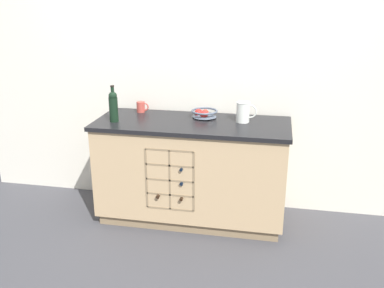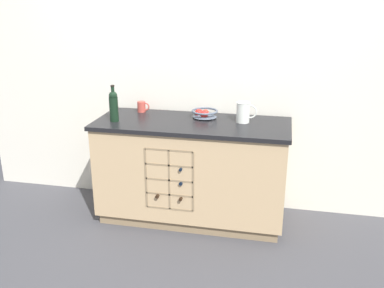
# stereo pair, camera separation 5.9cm
# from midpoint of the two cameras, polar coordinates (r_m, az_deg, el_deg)

# --- Properties ---
(ground_plane) EXTENTS (14.00, 14.00, 0.00)m
(ground_plane) POSITION_cam_midpoint_polar(r_m,az_deg,el_deg) (4.00, -0.43, -9.66)
(ground_plane) COLOR #424247
(back_wall) EXTENTS (4.40, 0.06, 2.55)m
(back_wall) POSITION_cam_midpoint_polar(r_m,az_deg,el_deg) (3.94, 0.67, 9.62)
(back_wall) COLOR silver
(back_wall) RESTS_ON ground_plane
(kitchen_island) EXTENTS (1.66, 0.69, 0.91)m
(kitchen_island) POSITION_cam_midpoint_polar(r_m,az_deg,el_deg) (3.80, -0.48, -3.55)
(kitchen_island) COLOR #8B7354
(kitchen_island) RESTS_ON ground_plane
(fruit_bowl) EXTENTS (0.23, 0.23, 0.08)m
(fruit_bowl) POSITION_cam_midpoint_polar(r_m,az_deg,el_deg) (3.76, 1.16, 4.15)
(fruit_bowl) COLOR #4C5666
(fruit_bowl) RESTS_ON kitchen_island
(white_pitcher) EXTENTS (0.18, 0.12, 0.17)m
(white_pitcher) POSITION_cam_midpoint_polar(r_m,az_deg,el_deg) (3.65, 6.41, 4.32)
(white_pitcher) COLOR silver
(white_pitcher) RESTS_ON kitchen_island
(ceramic_mug) EXTENTS (0.11, 0.07, 0.10)m
(ceramic_mug) POSITION_cam_midpoint_polar(r_m,az_deg,el_deg) (3.98, -7.22, 4.93)
(ceramic_mug) COLOR #B7473D
(ceramic_mug) RESTS_ON kitchen_island
(standing_wine_bottle) EXTENTS (0.08, 0.08, 0.31)m
(standing_wine_bottle) POSITION_cam_midpoint_polar(r_m,az_deg,el_deg) (3.69, -10.90, 5.06)
(standing_wine_bottle) COLOR black
(standing_wine_bottle) RESTS_ON kitchen_island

